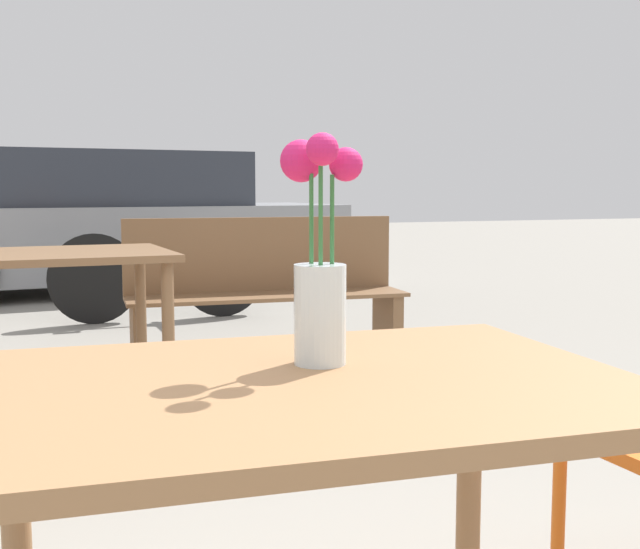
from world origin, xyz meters
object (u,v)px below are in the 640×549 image
at_px(table_front, 304,447).
at_px(flower_vase, 319,276).
at_px(bench_far, 265,292).
at_px(table_back, 60,280).
at_px(bicycle, 161,274).
at_px(parked_car, 112,225).

xyz_separation_m(table_front, flower_vase, (0.06, 0.09, 0.25)).
xyz_separation_m(bench_far, table_back, (-1.09, -0.64, 0.18)).
relative_size(bench_far, table_back, 1.67).
height_order(bench_far, bicycle, bench_far).
distance_m(table_back, parked_car, 4.80).
bearing_deg(table_back, bench_far, 30.43).
height_order(bench_far, table_back, bench_far).
bearing_deg(table_front, bench_far, 73.51).
bearing_deg(parked_car, flower_vase, -94.28).
xyz_separation_m(table_back, bicycle, (0.89, 2.66, -0.28)).
bearing_deg(bicycle, parked_car, 92.92).
distance_m(table_front, parked_car, 7.10).
distance_m(bench_far, parked_car, 4.11).
bearing_deg(table_front, bicycle, 82.17).
relative_size(flower_vase, bicycle, 0.22).
distance_m(table_front, bicycle, 5.06).
distance_m(bicycle, parked_car, 2.09).
height_order(bicycle, parked_car, parked_car).
relative_size(flower_vase, parked_car, 0.08).
height_order(table_front, table_back, table_back).
distance_m(table_back, bicycle, 2.82).
relative_size(table_front, parked_car, 0.22).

